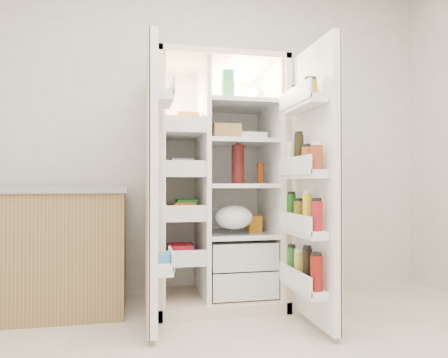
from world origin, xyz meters
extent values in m
cube|color=silver|center=(0.00, 2.00, 1.35)|extent=(4.00, 0.02, 2.70)
cube|color=beige|center=(0.08, 1.93, 0.90)|extent=(0.92, 0.04, 1.80)
cube|color=beige|center=(-0.36, 1.60, 0.90)|extent=(0.04, 0.70, 1.80)
cube|color=beige|center=(0.52, 1.60, 0.90)|extent=(0.04, 0.70, 1.80)
cube|color=beige|center=(0.08, 1.60, 1.78)|extent=(0.92, 0.70, 0.04)
cube|color=beige|center=(0.08, 1.60, 0.04)|extent=(0.92, 0.70, 0.08)
cube|color=white|center=(0.08, 1.90, 0.92)|extent=(0.84, 0.02, 1.68)
cube|color=white|center=(-0.33, 1.60, 0.92)|extent=(0.02, 0.62, 1.68)
cube|color=white|center=(0.49, 1.60, 0.92)|extent=(0.02, 0.62, 1.68)
cube|color=white|center=(-0.03, 1.60, 0.92)|extent=(0.03, 0.62, 1.68)
cube|color=silver|center=(0.23, 1.58, 0.18)|extent=(0.47, 0.52, 0.19)
cube|color=silver|center=(0.23, 1.58, 0.39)|extent=(0.47, 0.52, 0.19)
cube|color=#FFD18C|center=(0.23, 1.65, 1.72)|extent=(0.30, 0.30, 0.02)
cube|color=white|center=(-0.19, 1.60, 0.35)|extent=(0.28, 0.58, 0.02)
cube|color=white|center=(-0.19, 1.60, 0.65)|extent=(0.28, 0.58, 0.02)
cube|color=white|center=(-0.19, 1.60, 0.95)|extent=(0.28, 0.58, 0.02)
cube|color=white|center=(-0.19, 1.60, 1.25)|extent=(0.28, 0.58, 0.02)
cube|color=silver|center=(0.23, 1.60, 0.52)|extent=(0.49, 0.58, 0.01)
cube|color=silver|center=(0.23, 1.60, 0.88)|extent=(0.49, 0.58, 0.01)
cube|color=silver|center=(0.23, 1.60, 1.20)|extent=(0.49, 0.58, 0.02)
cube|color=silver|center=(0.23, 1.60, 1.48)|extent=(0.49, 0.58, 0.02)
cube|color=red|center=(-0.19, 1.60, 0.41)|extent=(0.16, 0.20, 0.10)
cube|color=#217C24|center=(-0.19, 1.60, 0.72)|extent=(0.14, 0.18, 0.12)
cube|color=white|center=(-0.19, 1.60, 0.99)|extent=(0.20, 0.22, 0.07)
cube|color=orange|center=(-0.19, 1.60, 1.33)|extent=(0.15, 0.16, 0.14)
cube|color=#453193|center=(-0.19, 1.60, 0.40)|extent=(0.18, 0.20, 0.09)
cube|color=#C86323|center=(-0.19, 1.60, 0.71)|extent=(0.14, 0.18, 0.10)
cube|color=white|center=(-0.19, 1.60, 1.02)|extent=(0.16, 0.16, 0.12)
sphere|color=orange|center=(0.11, 1.50, 0.12)|extent=(0.07, 0.07, 0.07)
sphere|color=orange|center=(0.20, 1.54, 0.12)|extent=(0.07, 0.07, 0.07)
sphere|color=orange|center=(0.30, 1.50, 0.12)|extent=(0.07, 0.07, 0.07)
sphere|color=orange|center=(0.16, 1.64, 0.12)|extent=(0.07, 0.07, 0.07)
ellipsoid|color=#417C29|center=(0.23, 1.60, 0.40)|extent=(0.26, 0.24, 0.11)
cylinder|color=#4C1310|center=(0.22, 1.52, 1.03)|extent=(0.09, 0.09, 0.29)
cylinder|color=#6C2B0C|center=(0.39, 1.53, 0.97)|extent=(0.06, 0.06, 0.16)
cube|color=#20784B|center=(0.14, 1.49, 1.60)|extent=(0.08, 0.08, 0.23)
cylinder|color=white|center=(0.37, 1.56, 1.54)|extent=(0.12, 0.12, 0.11)
cylinder|color=#905721|center=(0.30, 1.72, 1.53)|extent=(0.06, 0.06, 0.08)
cube|color=white|center=(0.30, 1.54, 1.24)|extent=(0.27, 0.11, 0.07)
cube|color=#AB8244|center=(0.13, 1.51, 1.27)|extent=(0.20, 0.11, 0.12)
ellipsoid|color=white|center=(0.19, 1.50, 0.61)|extent=(0.27, 0.25, 0.17)
cube|color=orange|center=(0.38, 1.66, 0.59)|extent=(0.10, 0.12, 0.12)
cube|color=white|center=(-0.42, 1.05, 0.90)|extent=(0.05, 0.40, 1.72)
cube|color=beige|center=(-0.45, 1.05, 0.90)|extent=(0.01, 0.40, 1.72)
cube|color=white|center=(-0.35, 1.05, 0.40)|extent=(0.09, 0.32, 0.06)
cube|color=white|center=(-0.35, 1.05, 1.40)|extent=(0.09, 0.32, 0.06)
cube|color=#338CCC|center=(-0.35, 1.05, 0.43)|extent=(0.07, 0.12, 0.10)
cube|color=white|center=(0.58, 0.96, 0.90)|extent=(0.05, 0.58, 1.72)
cube|color=beige|center=(0.60, 0.96, 0.90)|extent=(0.01, 0.58, 1.72)
cube|color=white|center=(0.49, 0.96, 0.26)|extent=(0.11, 0.50, 0.05)
cube|color=white|center=(0.49, 0.96, 0.60)|extent=(0.11, 0.50, 0.05)
cube|color=white|center=(0.49, 0.96, 0.95)|extent=(0.11, 0.50, 0.05)
cube|color=white|center=(0.49, 0.96, 1.38)|extent=(0.11, 0.50, 0.05)
cylinder|color=maroon|center=(0.49, 0.76, 0.39)|extent=(0.07, 0.07, 0.20)
cylinder|color=black|center=(0.49, 0.89, 0.40)|extent=(0.06, 0.06, 0.22)
cylinder|color=gold|center=(0.49, 1.02, 0.38)|extent=(0.06, 0.06, 0.18)
cylinder|color=#266F25|center=(0.49, 1.15, 0.38)|extent=(0.06, 0.06, 0.19)
cylinder|color=maroon|center=(0.49, 0.76, 0.71)|extent=(0.07, 0.07, 0.17)
cylinder|color=yellow|center=(0.49, 0.89, 0.73)|extent=(0.06, 0.06, 0.21)
cylinder|color=brown|center=(0.49, 1.02, 0.70)|extent=(0.07, 0.07, 0.16)
cylinder|color=#195613|center=(0.49, 1.15, 0.72)|extent=(0.06, 0.06, 0.20)
cylinder|color=brown|center=(0.49, 0.76, 1.04)|extent=(0.07, 0.07, 0.14)
cylinder|color=#9D4928|center=(0.49, 0.89, 1.04)|extent=(0.07, 0.07, 0.14)
cylinder|color=black|center=(0.49, 1.02, 1.09)|extent=(0.06, 0.06, 0.23)
cylinder|color=#F5EECA|center=(0.49, 1.15, 1.06)|extent=(0.06, 0.06, 0.18)
cylinder|color=olive|center=(0.49, 0.84, 1.45)|extent=(0.08, 0.08, 0.10)
cylinder|color=#9D601C|center=(0.49, 1.06, 1.45)|extent=(0.08, 0.08, 0.10)
cube|color=olive|center=(-1.17, 1.63, 0.42)|extent=(1.16, 0.60, 0.83)
cube|color=#96979C|center=(-1.17, 1.63, 0.85)|extent=(1.20, 0.64, 0.04)
camera|label=1|loc=(-0.54, -1.49, 0.90)|focal=34.00mm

